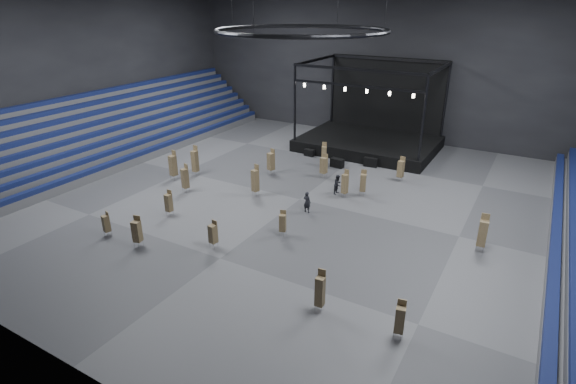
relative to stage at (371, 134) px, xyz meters
The scene contains 30 objects.
floor 16.30m from the stage, 90.00° to the right, with size 50.00×50.00×0.00m, color #4F4F52.
wall_back 8.93m from the stage, 90.00° to the left, with size 50.00×0.20×18.00m, color black.
wall_front 37.99m from the stage, 90.00° to the right, with size 50.00×0.20×18.00m, color black.
wall_left 30.75m from the stage, 147.00° to the right, with size 0.20×42.00×18.00m, color black.
bleachers_left 28.10m from the stage, 144.71° to the right, with size 7.20×40.00×6.40m.
stage is the anchor object (origin of this frame).
truss_ring 19.93m from the stage, 90.00° to the right, with size 12.30×12.30×5.15m.
flight_case_left 7.59m from the stage, 126.23° to the right, with size 1.04×0.52×0.70m, color black.
flight_case_mid 7.78m from the stage, 93.99° to the right, with size 1.28×0.64×0.85m, color black.
flight_case_right 6.36m from the stage, 69.26° to the right, with size 1.33×0.66×0.88m, color black.
chair_stack_0 17.74m from the stage, 101.59° to the right, with size 0.58×0.58×2.70m.
chair_stack_1 24.78m from the stage, 106.59° to the right, with size 0.46×0.46×2.04m.
chair_stack_2 21.67m from the stage, 123.28° to the right, with size 0.63×0.63×2.73m.
chair_stack_3 22.49m from the stage, 51.50° to the right, with size 0.59×0.59×2.61m.
chair_stack_4 30.57m from the stage, 67.11° to the right, with size 0.53×0.53×2.10m.
chair_stack_5 13.53m from the stage, 72.37° to the right, with size 0.58×0.58×2.22m.
chair_stack_6 13.52m from the stage, 112.03° to the right, with size 0.68×0.68×2.44m.
chair_stack_7 22.25m from the stage, 85.14° to the right, with size 0.55×0.55×1.87m.
chair_stack_8 19.62m from the stage, 123.82° to the right, with size 0.50×0.50×2.86m.
chair_stack_9 29.26m from the stage, 74.73° to the right, with size 0.47×0.47×2.46m.
chair_stack_10 25.87m from the stage, 92.65° to the right, with size 0.53×0.53×1.93m.
chair_stack_11 10.09m from the stage, 54.63° to the right, with size 0.57×0.57×2.26m.
chair_stack_12 10.87m from the stage, 92.53° to the right, with size 0.62×0.62×2.24m.
chair_stack_13 8.41m from the stage, 101.91° to the right, with size 0.59×0.59×2.43m.
chair_stack_14 29.50m from the stage, 106.85° to the right, with size 0.51×0.51×1.79m.
chair_stack_15 14.30m from the stage, 78.09° to the right, with size 0.53×0.53×2.38m.
chair_stack_16 21.70m from the stage, 114.68° to the right, with size 0.59×0.59×2.48m.
chair_stack_17 28.77m from the stage, 101.15° to the right, with size 0.61×0.61×2.20m.
man_center 18.16m from the stage, 84.90° to the right, with size 0.61×0.40×1.69m, color black.
crew_member 13.80m from the stage, 80.96° to the right, with size 0.80×0.63×1.65m, color black.
Camera 1 is at (15.86, -29.41, 15.02)m, focal length 28.00 mm.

